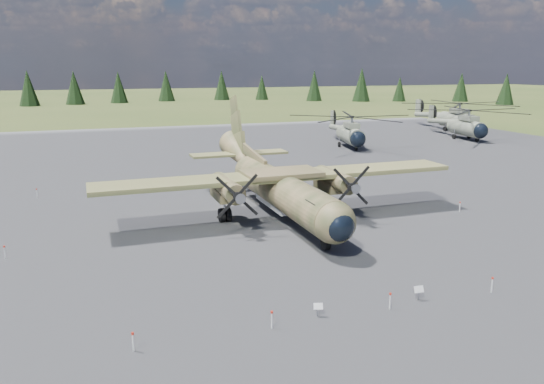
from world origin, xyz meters
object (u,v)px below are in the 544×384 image
object	(u,v)px
transport_plane	(277,182)
helicopter_mid	(467,118)
helicopter_near	(351,125)
helicopter_far	(458,111)

from	to	relation	value
transport_plane	helicopter_mid	size ratio (longest dim) A/B	1.21
helicopter_near	helicopter_far	xyz separation A→B (m)	(26.85, 11.36, 0.38)
helicopter_near	helicopter_far	size ratio (longest dim) A/B	0.94
helicopter_near	helicopter_mid	distance (m)	21.48
helicopter_mid	helicopter_far	bearing A→B (deg)	65.56
transport_plane	helicopter_far	size ratio (longest dim) A/B	1.17
transport_plane	helicopter_near	world-z (taller)	transport_plane
helicopter_near	helicopter_far	world-z (taller)	helicopter_far
transport_plane	helicopter_near	bearing A→B (deg)	53.18
transport_plane	helicopter_near	size ratio (longest dim) A/B	1.24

